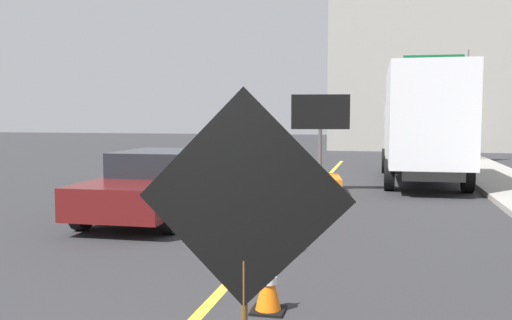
% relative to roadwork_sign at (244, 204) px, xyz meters
% --- Properties ---
extents(lane_center_stripe, '(0.14, 36.00, 0.01)m').
position_rel_roadwork_sign_xyz_m(lane_center_stripe, '(-0.89, 4.32, -1.47)').
color(lane_center_stripe, yellow).
rests_on(lane_center_stripe, ground).
extents(roadwork_sign, '(1.63, 0.07, 2.33)m').
position_rel_roadwork_sign_xyz_m(roadwork_sign, '(0.00, 0.00, 0.00)').
color(roadwork_sign, '#593819').
rests_on(roadwork_sign, ground).
extents(arrow_board_trailer, '(1.59, 1.94, 2.70)m').
position_rel_roadwork_sign_xyz_m(arrow_board_trailer, '(-0.71, 11.42, -0.99)').
color(arrow_board_trailer, orange).
rests_on(arrow_board_trailer, ground).
extents(box_truck, '(2.49, 7.83, 3.57)m').
position_rel_roadwork_sign_xyz_m(box_truck, '(2.19, 14.32, 0.44)').
color(box_truck, black).
rests_on(box_truck, ground).
extents(pickup_car, '(2.01, 4.78, 1.38)m').
position_rel_roadwork_sign_xyz_m(pickup_car, '(-3.60, 6.97, -0.77)').
color(pickup_car, '#591414').
rests_on(pickup_car, ground).
extents(highway_guide_sign, '(2.79, 0.22, 5.00)m').
position_rel_roadwork_sign_xyz_m(highway_guide_sign, '(3.70, 22.20, 1.95)').
color(highway_guide_sign, gray).
rests_on(highway_guide_sign, ground).
extents(far_building_block, '(14.09, 8.44, 9.51)m').
position_rel_roadwork_sign_xyz_m(far_building_block, '(4.70, 34.17, 3.28)').
color(far_building_block, gray).
rests_on(far_building_block, ground).
extents(traffic_cone_near_sign, '(0.36, 0.36, 0.62)m').
position_rel_roadwork_sign_xyz_m(traffic_cone_near_sign, '(-0.19, 1.84, -1.17)').
color(traffic_cone_near_sign, black).
rests_on(traffic_cone_near_sign, ground).
extents(traffic_cone_mid_lane, '(0.36, 0.36, 0.73)m').
position_rel_roadwork_sign_xyz_m(traffic_cone_mid_lane, '(-0.51, 4.32, -1.11)').
color(traffic_cone_mid_lane, black).
rests_on(traffic_cone_mid_lane, ground).
extents(traffic_cone_far_lane, '(0.36, 0.36, 0.60)m').
position_rel_roadwork_sign_xyz_m(traffic_cone_far_lane, '(-0.70, 6.56, -1.18)').
color(traffic_cone_far_lane, black).
rests_on(traffic_cone_far_lane, ground).
extents(traffic_cone_curbside, '(0.36, 0.36, 0.68)m').
position_rel_roadwork_sign_xyz_m(traffic_cone_curbside, '(-0.81, 9.13, -1.14)').
color(traffic_cone_curbside, black).
rests_on(traffic_cone_curbside, ground).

